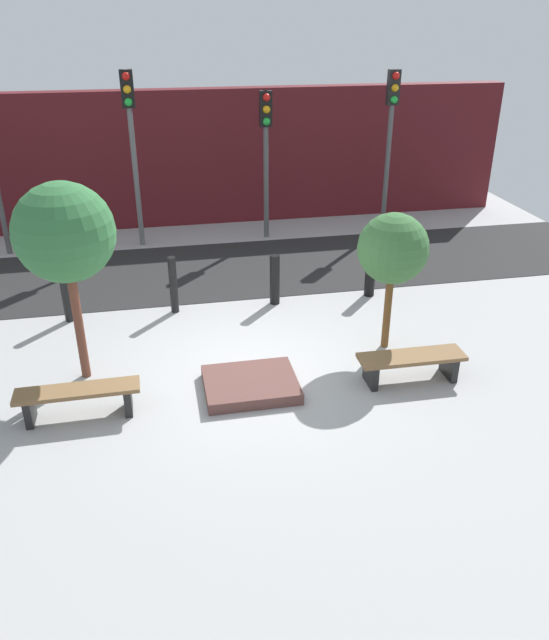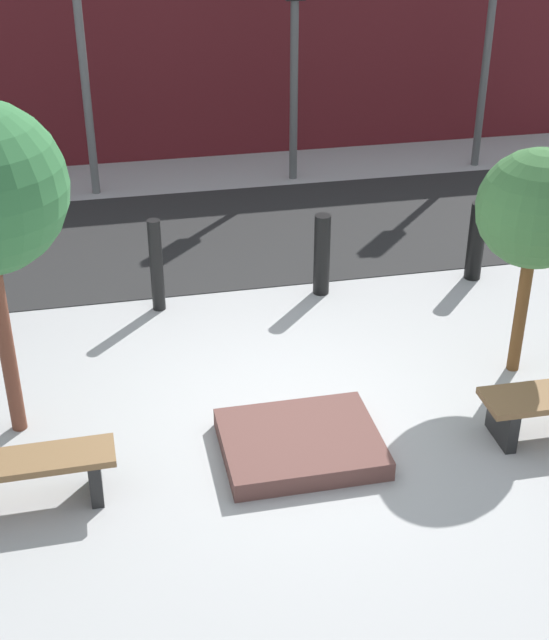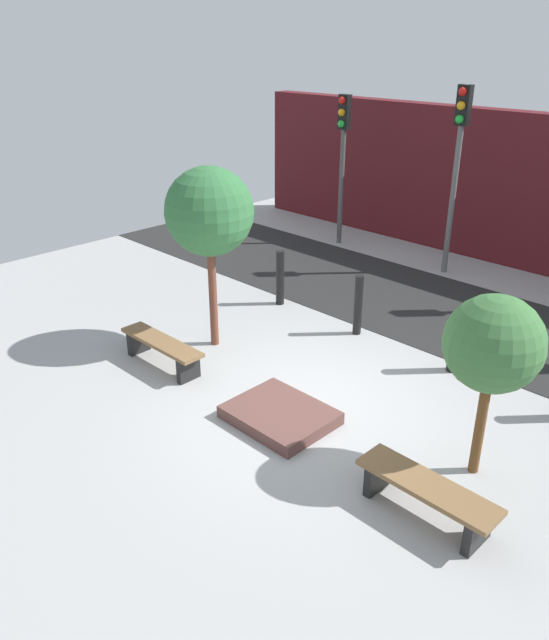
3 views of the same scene
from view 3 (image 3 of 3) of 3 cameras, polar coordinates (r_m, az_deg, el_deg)
The scene contains 12 objects.
ground_plane at distance 8.97m, azimuth 2.86°, elevation -7.83°, with size 18.00×18.00×0.00m, color #A3A3A3.
road_strip at distance 12.14m, azimuth 16.57°, elevation 0.27°, with size 18.00×3.30×0.01m, color #252525.
bench_left at distance 9.99m, azimuth -10.26°, elevation -2.50°, with size 1.67×0.41×0.45m.
bench_right at distance 7.18m, azimuth 13.73°, elevation -15.10°, with size 1.61×0.48×0.43m.
planter_bed at distance 8.60m, azimuth 0.51°, elevation -8.68°, with size 1.36×1.11×0.18m, color brown.
tree_behind_left_bench at distance 9.89m, azimuth -5.99°, elevation 9.75°, with size 1.40×1.40×3.01m.
tree_behind_right_bench at distance 7.26m, azimuth 19.38°, elevation -2.16°, with size 1.12×1.12×2.28m.
bollard_far_left at distance 12.03m, azimuth 0.51°, elevation 3.87°, with size 0.16×0.16×1.08m, color black.
bollard_left at distance 10.89m, azimuth 7.65°, elevation 1.34°, with size 0.15×0.15×1.08m, color black.
bollard_center at distance 10.00m, azimuth 16.21°, elevation -2.02°, with size 0.19×0.19×0.97m, color black.
traffic_light_west at distance 15.41m, azimuth 6.26°, elevation 15.79°, with size 0.28×0.27×3.55m.
traffic_light_mid_west at distance 13.72m, azimuth 16.45°, elevation 14.84°, with size 0.28×0.27×3.91m.
Camera 3 is at (5.00, -5.67, 4.83)m, focal length 35.00 mm.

